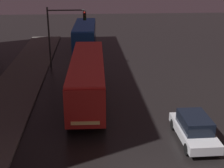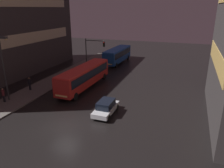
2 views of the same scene
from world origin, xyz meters
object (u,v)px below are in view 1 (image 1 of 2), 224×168
Objects in this scene: bus_near at (88,74)px; car_taxi at (194,128)px; bus_far at (85,34)px; traffic_light_main at (62,27)px.

bus_near is 2.84× the size of car_taxi.
bus_far is at bearing -74.74° from car_taxi.
bus_near is 15.87m from bus_far.
car_taxi is at bearing -60.83° from traffic_light_main.
traffic_light_main is (-8.28, 14.84, 3.29)m from car_taxi.
bus_far is 1.74× the size of traffic_light_main.
bus_far is (-0.28, 15.87, -0.00)m from bus_near.
traffic_light_main is (-2.33, 8.10, 2.15)m from bus_near.
car_taxi is 0.71× the size of traffic_light_main.
traffic_light_main reaches higher than bus_far.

